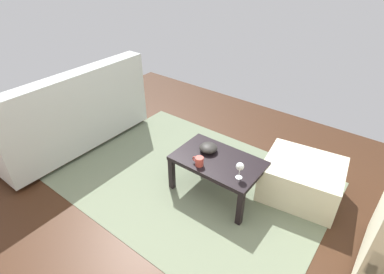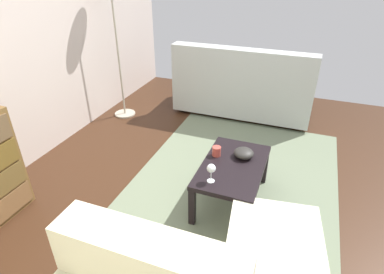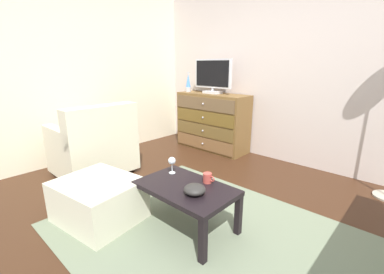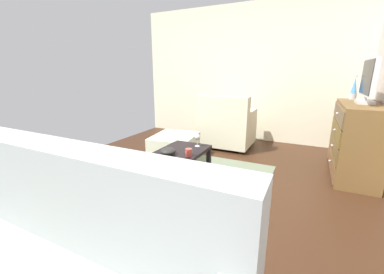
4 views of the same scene
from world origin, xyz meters
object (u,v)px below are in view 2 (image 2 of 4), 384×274
Objects in this scene: mug at (217,151)px; couch_large at (244,88)px; wine_glass at (211,169)px; bowl_decorative at (244,153)px; coffee_table at (233,170)px; ottoman at (272,257)px.

mug is 0.06× the size of couch_large.
wine_glass is 0.90× the size of bowl_decorative.
wine_glass is (-0.28, 0.11, 0.17)m from coffee_table.
mug is 0.24m from bowl_decorative.
wine_glass is 1.38× the size of mug.
mug reaches higher than coffee_table.
ottoman is (-0.76, -0.62, -0.25)m from mug.
ottoman is at bearing -163.02° from couch_large.
bowl_decorative is (0.15, -0.05, 0.09)m from coffee_table.
couch_large reaches higher than mug.
wine_glass is 0.39m from mug.
coffee_table is 5.26× the size of wine_glass.
coffee_table is 0.22m from mug.
coffee_table is at bearing -21.01° from wine_glass.
coffee_table is at bearing 160.27° from bowl_decorative.
bowl_decorative is (0.43, -0.16, -0.08)m from wine_glass.
mug is 1.01m from ottoman.
coffee_table is at bearing -117.75° from mug.
wine_glass is 0.75m from ottoman.
mug is at bearing 39.38° from ottoman.
couch_large is (2.16, 0.22, -0.14)m from wine_glass.
coffee_table is 1.91m from couch_large.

